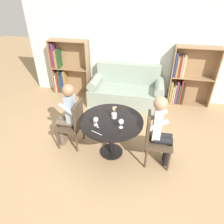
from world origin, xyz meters
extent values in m
plane|color=tan|center=(0.00, 0.00, 0.00)|extent=(16.00, 16.00, 0.00)
cube|color=silver|center=(0.00, 2.25, 1.35)|extent=(5.20, 0.05, 2.70)
cylinder|color=black|center=(0.00, 0.00, 0.69)|extent=(1.03, 1.03, 0.03)
cylinder|color=black|center=(0.00, 0.00, 0.35)|extent=(0.09, 0.09, 0.64)
cylinder|color=black|center=(0.00, 0.00, 0.01)|extent=(0.40, 0.40, 0.03)
cube|color=gray|center=(0.00, 1.77, 0.21)|extent=(1.77, 0.80, 0.42)
cube|color=gray|center=(0.00, 2.09, 0.67)|extent=(1.55, 0.16, 0.50)
cylinder|color=gray|center=(-0.77, 1.77, 0.53)|extent=(0.22, 0.72, 0.22)
cylinder|color=gray|center=(0.77, 1.77, 0.53)|extent=(0.22, 0.72, 0.22)
cube|color=#93704C|center=(-1.50, 2.19, 0.70)|extent=(0.98, 0.02, 1.41)
cube|color=#93704C|center=(-1.98, 2.06, 0.70)|extent=(0.02, 0.28, 1.41)
cube|color=#93704C|center=(-1.03, 2.06, 0.70)|extent=(0.02, 0.28, 1.41)
cube|color=#93704C|center=(-1.50, 2.06, 0.01)|extent=(0.93, 0.28, 0.02)
cube|color=#93704C|center=(-1.50, 2.06, 0.70)|extent=(0.93, 0.28, 0.02)
cube|color=#93704C|center=(-1.50, 2.06, 1.40)|extent=(0.93, 0.28, 0.02)
cube|color=tan|center=(-1.94, 2.06, 0.27)|extent=(0.04, 0.23, 0.49)
cube|color=maroon|center=(-1.89, 2.06, 0.30)|extent=(0.04, 0.23, 0.55)
cube|color=#234723|center=(-1.83, 2.06, 0.32)|extent=(0.04, 0.23, 0.60)
cube|color=navy|center=(-1.79, 2.06, 0.27)|extent=(0.04, 0.23, 0.50)
cube|color=navy|center=(-1.74, 2.06, 0.32)|extent=(0.03, 0.23, 0.59)
cube|color=olive|center=(-1.68, 2.06, 0.33)|extent=(0.04, 0.23, 0.61)
cube|color=maroon|center=(-1.94, 2.06, 0.94)|extent=(0.03, 0.23, 0.44)
cube|color=#602D5B|center=(-1.89, 2.06, 1.02)|extent=(0.04, 0.23, 0.61)
cube|color=olive|center=(-1.84, 2.06, 0.94)|extent=(0.05, 0.23, 0.44)
cube|color=#234723|center=(-1.78, 2.06, 0.94)|extent=(0.04, 0.23, 0.46)
cube|color=#93704C|center=(1.50, 2.19, 0.70)|extent=(0.98, 0.02, 1.41)
cube|color=#93704C|center=(1.03, 2.06, 0.70)|extent=(0.02, 0.28, 1.41)
cube|color=#93704C|center=(1.98, 2.06, 0.70)|extent=(0.02, 0.28, 1.41)
cube|color=#93704C|center=(1.50, 2.06, 0.01)|extent=(0.93, 0.28, 0.02)
cube|color=#93704C|center=(1.50, 2.06, 0.70)|extent=(0.93, 0.28, 0.02)
cube|color=#93704C|center=(1.50, 2.06, 1.40)|extent=(0.93, 0.28, 0.02)
cube|color=olive|center=(1.08, 2.06, 0.29)|extent=(0.05, 0.23, 0.54)
cube|color=tan|center=(1.13, 2.06, 0.24)|extent=(0.03, 0.23, 0.44)
cube|color=tan|center=(1.17, 2.06, 0.27)|extent=(0.03, 0.23, 0.49)
cube|color=#602D5B|center=(1.22, 2.06, 0.30)|extent=(0.05, 0.23, 0.56)
cube|color=#234723|center=(1.27, 2.06, 0.27)|extent=(0.04, 0.23, 0.50)
cube|color=maroon|center=(1.31, 2.06, 0.33)|extent=(0.03, 0.23, 0.61)
cube|color=#332319|center=(1.36, 2.06, 0.25)|extent=(0.05, 0.23, 0.46)
cube|color=navy|center=(1.08, 2.06, 0.99)|extent=(0.04, 0.23, 0.55)
cube|color=olive|center=(1.13, 2.06, 0.95)|extent=(0.05, 0.23, 0.46)
cube|color=maroon|center=(1.18, 2.06, 0.95)|extent=(0.03, 0.23, 0.47)
cube|color=tan|center=(1.22, 2.06, 0.95)|extent=(0.03, 0.23, 0.47)
cube|color=tan|center=(1.27, 2.06, 0.96)|extent=(0.05, 0.23, 0.50)
cylinder|color=#473828|center=(-0.96, 0.27, 0.20)|extent=(0.04, 0.04, 0.40)
cylinder|color=#473828|center=(-0.96, -0.09, 0.20)|extent=(0.04, 0.04, 0.40)
cylinder|color=#473828|center=(-0.60, 0.26, 0.20)|extent=(0.04, 0.04, 0.40)
cylinder|color=#473828|center=(-0.61, -0.10, 0.20)|extent=(0.04, 0.04, 0.40)
cube|color=#473828|center=(-0.78, 0.08, 0.42)|extent=(0.43, 0.43, 0.05)
cube|color=#473828|center=(-0.59, 0.08, 0.68)|extent=(0.05, 0.38, 0.45)
cylinder|color=#473828|center=(0.96, -0.22, 0.20)|extent=(0.04, 0.04, 0.40)
cylinder|color=#473828|center=(0.95, 0.14, 0.20)|extent=(0.04, 0.04, 0.40)
cylinder|color=#473828|center=(0.61, -0.23, 0.20)|extent=(0.04, 0.04, 0.40)
cylinder|color=#473828|center=(0.60, 0.13, 0.20)|extent=(0.04, 0.04, 0.40)
cube|color=#473828|center=(0.78, -0.05, 0.42)|extent=(0.43, 0.43, 0.05)
cube|color=#473828|center=(0.59, -0.05, 0.68)|extent=(0.05, 0.38, 0.45)
cylinder|color=brown|center=(-0.94, 0.14, 0.23)|extent=(0.11, 0.11, 0.45)
cylinder|color=brown|center=(-0.94, 0.03, 0.23)|extent=(0.11, 0.11, 0.45)
cylinder|color=brown|center=(-0.83, 0.14, 0.50)|extent=(0.30, 0.12, 0.11)
cylinder|color=brown|center=(-0.83, 0.03, 0.50)|extent=(0.30, 0.12, 0.11)
cube|color=#93A3B2|center=(-0.72, 0.08, 0.76)|extent=(0.12, 0.20, 0.52)
cylinder|color=#93A3B2|center=(-0.72, 0.22, 0.84)|extent=(0.29, 0.08, 0.23)
cylinder|color=#93A3B2|center=(-0.72, -0.05, 0.84)|extent=(0.29, 0.08, 0.23)
sphere|color=#936B4C|center=(-0.72, 0.08, 1.12)|extent=(0.20, 0.20, 0.20)
cylinder|color=black|center=(0.94, -0.10, 0.23)|extent=(0.11, 0.11, 0.45)
cylinder|color=black|center=(0.94, 0.01, 0.23)|extent=(0.11, 0.11, 0.45)
cylinder|color=black|center=(0.83, -0.10, 0.50)|extent=(0.30, 0.12, 0.11)
cylinder|color=black|center=(0.83, 0.01, 0.50)|extent=(0.30, 0.12, 0.11)
cube|color=white|center=(0.72, -0.05, 0.76)|extent=(0.13, 0.20, 0.52)
cylinder|color=white|center=(0.72, -0.18, 0.84)|extent=(0.29, 0.08, 0.23)
cylinder|color=white|center=(0.72, 0.09, 0.84)|extent=(0.29, 0.08, 0.23)
sphere|color=tan|center=(0.72, -0.05, 1.13)|extent=(0.20, 0.20, 0.20)
cylinder|color=white|center=(-0.20, -0.18, 0.71)|extent=(0.06, 0.06, 0.00)
cylinder|color=white|center=(-0.20, -0.18, 0.74)|extent=(0.01, 0.01, 0.07)
sphere|color=white|center=(-0.20, -0.18, 0.81)|extent=(0.08, 0.08, 0.08)
sphere|color=beige|center=(-0.20, -0.18, 0.80)|extent=(0.06, 0.06, 0.06)
cylinder|color=white|center=(0.18, -0.17, 0.71)|extent=(0.06, 0.06, 0.00)
cylinder|color=white|center=(0.18, -0.17, 0.75)|extent=(0.01, 0.01, 0.07)
sphere|color=white|center=(0.18, -0.17, 0.81)|extent=(0.08, 0.08, 0.08)
sphere|color=beige|center=(0.18, -0.17, 0.80)|extent=(0.06, 0.06, 0.06)
cylinder|color=silver|center=(0.03, 0.07, 0.75)|extent=(0.09, 0.09, 0.08)
cylinder|color=#4C7A42|center=(0.05, 0.08, 0.85)|extent=(0.01, 0.01, 0.11)
sphere|color=#E07F4C|center=(0.05, 0.08, 0.90)|extent=(0.04, 0.04, 0.04)
cylinder|color=#4C7A42|center=(0.02, 0.05, 0.83)|extent=(0.00, 0.01, 0.09)
sphere|color=#EACC4C|center=(0.02, 0.05, 0.88)|extent=(0.04, 0.04, 0.04)
cylinder|color=#4C7A42|center=(0.02, 0.06, 0.84)|extent=(0.00, 0.01, 0.11)
sphere|color=silver|center=(0.02, 0.06, 0.90)|extent=(0.04, 0.04, 0.04)
cylinder|color=#4C7A42|center=(0.03, 0.08, 0.82)|extent=(0.01, 0.01, 0.07)
sphere|color=#D16684|center=(0.03, 0.08, 0.85)|extent=(0.04, 0.04, 0.04)
cube|color=silver|center=(-0.20, -0.16, 0.71)|extent=(0.08, 0.18, 0.00)
cube|color=silver|center=(-0.14, -0.37, 0.71)|extent=(0.18, 0.09, 0.00)
cube|color=silver|center=(-0.21, -0.18, 0.71)|extent=(0.14, 0.15, 0.00)
camera|label=1|loc=(0.53, -2.56, 2.55)|focal=32.00mm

